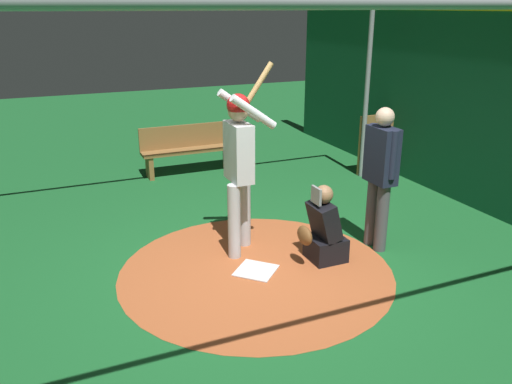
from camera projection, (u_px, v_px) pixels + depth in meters
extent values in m
plane|color=#195B28|center=(256.00, 271.00, 5.89)|extent=(27.63, 27.63, 0.00)
cylinder|color=#AD562D|center=(256.00, 271.00, 5.89)|extent=(3.07, 3.07, 0.01)
cube|color=white|center=(256.00, 270.00, 5.89)|extent=(0.59, 0.59, 0.01)
cylinder|color=#BCBCC0|center=(234.00, 222.00, 6.08)|extent=(0.15, 0.15, 0.90)
cylinder|color=#BCBCC0|center=(245.00, 211.00, 6.41)|extent=(0.15, 0.15, 0.90)
cube|color=silver|center=(239.00, 152.00, 5.98)|extent=(0.22, 0.44, 0.68)
cylinder|color=silver|center=(253.00, 112.00, 5.68)|extent=(0.55, 0.09, 0.42)
cylinder|color=silver|center=(240.00, 106.00, 6.02)|extent=(0.55, 0.09, 0.42)
sphere|color=tan|center=(238.00, 111.00, 5.82)|extent=(0.23, 0.23, 0.23)
sphere|color=#A51414|center=(238.00, 105.00, 5.80)|extent=(0.26, 0.26, 0.26)
cylinder|color=tan|center=(252.00, 95.00, 5.97)|extent=(0.54, 0.06, 0.73)
cube|color=black|center=(326.00, 248.00, 6.13)|extent=(0.40, 0.40, 0.29)
cube|color=black|center=(324.00, 220.00, 5.99)|extent=(0.30, 0.40, 0.47)
sphere|color=#9E704C|center=(324.00, 194.00, 5.88)|extent=(0.21, 0.21, 0.21)
cube|color=gray|center=(316.00, 196.00, 5.84)|extent=(0.03, 0.19, 0.19)
ellipsoid|color=brown|center=(305.00, 236.00, 5.88)|extent=(0.12, 0.28, 0.22)
cylinder|color=#4C4C51|center=(382.00, 218.00, 6.27)|extent=(0.15, 0.15, 0.84)
cylinder|color=#4C4C51|center=(372.00, 212.00, 6.44)|extent=(0.15, 0.15, 0.84)
cube|color=#1E2338|center=(382.00, 155.00, 6.10)|extent=(0.22, 0.42, 0.67)
cylinder|color=#1E2338|center=(393.00, 155.00, 5.91)|extent=(0.09, 0.09, 0.56)
cylinder|color=#1E2338|center=(372.00, 147.00, 6.26)|extent=(0.09, 0.09, 0.56)
sphere|color=beige|center=(385.00, 117.00, 5.95)|extent=(0.22, 0.22, 0.22)
cylinder|color=gray|center=(367.00, 95.00, 8.72)|extent=(0.08, 0.08, 2.84)
cylinder|color=gray|center=(183.00, 5.00, 7.09)|extent=(6.17, 0.07, 0.07)
cylinder|color=gray|center=(441.00, 3.00, 2.78)|extent=(6.17, 0.07, 0.07)
cube|color=olive|center=(384.00, 143.00, 9.26)|extent=(1.06, 0.04, 1.05)
cylinder|color=olive|center=(405.00, 148.00, 9.40)|extent=(0.06, 0.12, 0.83)
cylinder|color=olive|center=(400.00, 148.00, 9.36)|extent=(0.06, 0.15, 0.83)
cylinder|color=black|center=(395.00, 148.00, 9.31)|extent=(0.06, 0.18, 0.85)
cylinder|color=black|center=(389.00, 147.00, 9.25)|extent=(0.06, 0.19, 0.92)
cylinder|color=black|center=(383.00, 151.00, 9.23)|extent=(0.06, 0.15, 0.80)
cylinder|color=tan|center=(378.00, 150.00, 9.17)|extent=(0.06, 0.20, 0.86)
cylinder|color=tan|center=(372.00, 152.00, 9.13)|extent=(0.06, 0.15, 0.82)
cylinder|color=black|center=(366.00, 151.00, 9.08)|extent=(0.06, 0.15, 0.88)
cube|color=olive|center=(189.00, 150.00, 9.20)|extent=(1.68, 0.36, 0.05)
cube|color=olive|center=(186.00, 136.00, 9.26)|extent=(1.68, 0.04, 0.40)
cube|color=olive|center=(228.00, 158.00, 9.54)|extent=(0.08, 0.32, 0.40)
cube|color=olive|center=(150.00, 167.00, 9.00)|extent=(0.08, 0.32, 0.40)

